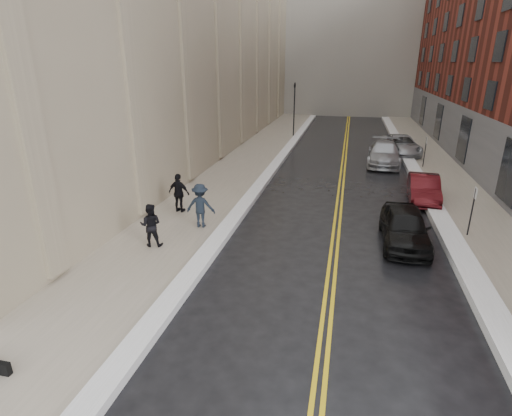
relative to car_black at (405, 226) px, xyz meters
The scene contains 17 objects.
ground 8.62m from the car_black, 127.25° to the right, with size 160.00×160.00×0.00m, color black.
sidewalk_left 13.36m from the car_black, 136.64° to the left, with size 4.00×64.00×0.15m, color gray.
sidewalk_right 9.94m from the car_black, 67.47° to the left, with size 3.00×64.00×0.15m, color gray.
lane_stripe_a 9.61m from the car_black, 107.11° to the left, with size 0.12×64.00×0.01m, color gold.
lane_stripe_b 9.55m from the car_black, 105.73° to the left, with size 0.12×64.00×0.01m, color gold.
snow_ridge_left 11.79m from the car_black, 128.93° to the left, with size 0.70×60.80×0.26m, color white.
snow_ridge_right 9.39m from the car_black, 77.98° to the left, with size 0.85×60.80×0.30m, color white.
traffic_signal 24.55m from the car_black, 108.61° to the left, with size 0.18×0.15×5.20m.
parking_sign_near 3.00m from the car_black, 23.27° to the left, with size 0.06×0.35×2.23m.
parking_sign_far 13.45m from the car_black, 78.41° to the left, with size 0.06×0.35×2.23m.
car_black is the anchor object (origin of this frame).
car_maroon 6.06m from the car_black, 74.69° to the left, with size 1.47×4.21×1.39m, color #450C10.
car_silver_near 13.96m from the car_black, 89.56° to the left, with size 2.27×5.59×1.62m, color #999BA0.
car_silver_far 17.65m from the car_black, 84.80° to the left, with size 2.55×5.53×1.54m, color #A9ABB1.
pedestrian_a 10.14m from the car_black, 164.10° to the right, with size 0.84×0.66×1.74m, color black.
pedestrian_b 8.56m from the car_black, behind, with size 1.26×0.72×1.95m, color black.
pedestrian_c 10.26m from the car_black, behind, with size 1.11×0.46×1.89m, color black.
Camera 1 is at (2.71, -9.00, 6.99)m, focal length 28.00 mm.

